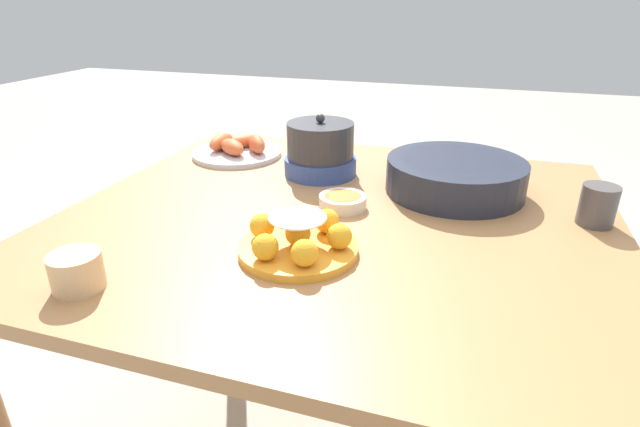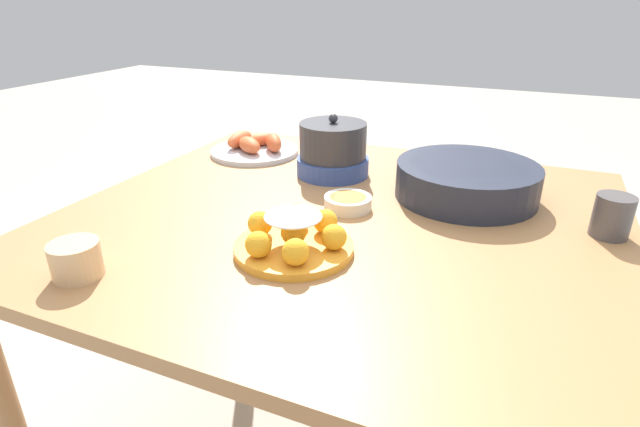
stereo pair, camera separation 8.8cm
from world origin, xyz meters
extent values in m
cylinder|color=#A87547|center=(-0.55, -0.50, 0.34)|extent=(0.06, 0.06, 0.68)
cylinder|color=#A87547|center=(-0.55, 0.50, 0.34)|extent=(0.06, 0.06, 0.68)
cylinder|color=#A87547|center=(0.55, 0.50, 0.34)|extent=(0.06, 0.06, 0.68)
cube|color=#A87547|center=(0.00, 0.00, 0.70)|extent=(1.20, 1.09, 0.03)
cylinder|color=gold|center=(-0.02, -0.20, 0.72)|extent=(0.23, 0.23, 0.02)
sphere|color=#F4A823|center=(0.05, -0.19, 0.75)|extent=(0.05, 0.05, 0.05)
sphere|color=#F4A823|center=(0.01, -0.13, 0.75)|extent=(0.05, 0.05, 0.05)
sphere|color=#F4A823|center=(-0.05, -0.13, 0.75)|extent=(0.05, 0.05, 0.05)
sphere|color=#F4A823|center=(-0.10, -0.19, 0.75)|extent=(0.05, 0.05, 0.05)
sphere|color=#F4A823|center=(-0.06, -0.27, 0.75)|extent=(0.05, 0.05, 0.05)
sphere|color=#F4A823|center=(0.01, -0.27, 0.75)|extent=(0.05, 0.05, 0.05)
ellipsoid|color=white|center=(-0.02, -0.20, 0.78)|extent=(0.11, 0.11, 0.02)
sphere|color=#F4A823|center=(-0.02, -0.20, 0.75)|extent=(0.05, 0.05, 0.05)
cylinder|color=#232838|center=(0.24, 0.21, 0.75)|extent=(0.33, 0.33, 0.08)
cylinder|color=brown|center=(0.24, 0.21, 0.79)|extent=(0.27, 0.27, 0.01)
cylinder|color=silver|center=(0.00, 0.03, 0.72)|extent=(0.11, 0.11, 0.03)
cylinder|color=#B26623|center=(0.00, 0.03, 0.74)|extent=(0.08, 0.08, 0.01)
cylinder|color=silver|center=(-0.41, 0.32, 0.72)|extent=(0.27, 0.27, 0.01)
ellipsoid|color=#E06033|center=(-0.35, 0.33, 0.75)|extent=(0.10, 0.11, 0.05)
ellipsoid|color=#E06033|center=(-0.41, 0.37, 0.74)|extent=(0.10, 0.10, 0.04)
ellipsoid|color=#E06033|center=(-0.46, 0.32, 0.75)|extent=(0.05, 0.12, 0.05)
ellipsoid|color=#E06033|center=(-0.41, 0.29, 0.75)|extent=(0.12, 0.11, 0.04)
cylinder|color=#DBB27F|center=(-0.33, -0.43, 0.74)|extent=(0.09, 0.09, 0.06)
cylinder|color=#4C4747|center=(0.53, 0.11, 0.75)|extent=(0.07, 0.07, 0.09)
cylinder|color=#334C99|center=(-0.12, 0.24, 0.73)|extent=(0.19, 0.19, 0.05)
cylinder|color=#333338|center=(-0.12, 0.24, 0.80)|extent=(0.18, 0.18, 0.09)
sphere|color=#333338|center=(-0.12, 0.24, 0.86)|extent=(0.02, 0.02, 0.02)
camera|label=1|loc=(0.27, -0.98, 1.16)|focal=28.00mm
camera|label=2|loc=(0.35, -0.95, 1.16)|focal=28.00mm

